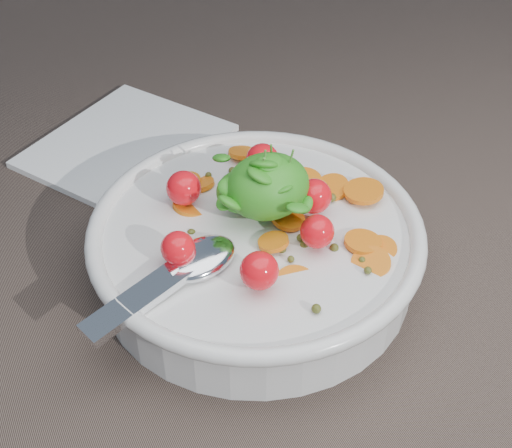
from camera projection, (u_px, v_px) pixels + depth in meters
name	position (u px, v px, depth m)	size (l,w,h in m)	color
ground	(246.00, 284.00, 0.56)	(6.00, 6.00, 0.00)	brown
bowl	(256.00, 245.00, 0.55)	(0.28, 0.26, 0.11)	silver
napkin	(127.00, 146.00, 0.70)	(0.17, 0.15, 0.01)	white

